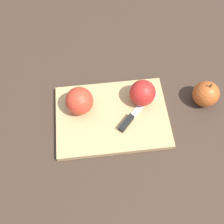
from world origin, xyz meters
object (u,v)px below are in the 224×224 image
Objects in this scene: apple_half_left at (79,101)px; knife at (130,119)px; apple_half_right at (142,93)px; apple_whole at (206,94)px.

knife is at bearing 24.45° from apple_half_left.
apple_half_right is 0.08m from knife.
knife is (-0.04, -0.06, -0.03)m from apple_half_right.
apple_half_right reaches higher than apple_whole.
apple_whole reaches higher than knife.
apple_half_left is 0.15m from knife.
apple_half_right reaches higher than knife.
apple_half_right is 0.85× the size of apple_whole.
apple_half_left is at bearing 111.19° from knife.
apple_whole is (0.37, -0.01, -0.02)m from apple_half_left.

